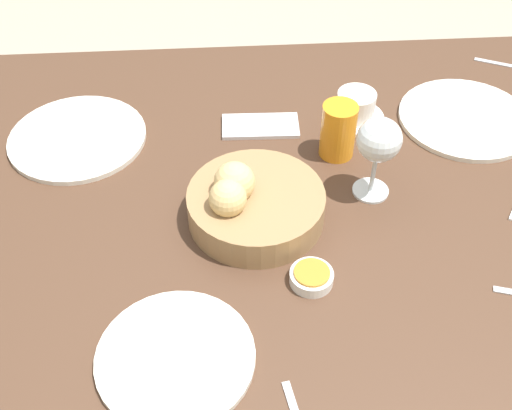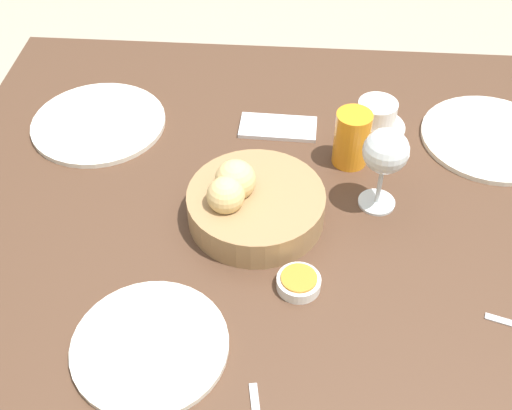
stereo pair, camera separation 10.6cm
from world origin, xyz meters
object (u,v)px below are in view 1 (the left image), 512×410
object	(u,v)px
bread_basket	(252,203)
jam_bowl_honey	(314,277)
cell_phone	(260,126)
plate_far_center	(175,357)
wine_glass	(379,142)
coffee_cup	(356,108)
plate_near_right	(78,138)
plate_near_left	(465,118)
juice_glass	(338,131)

from	to	relation	value
bread_basket	jam_bowl_honey	bearing A→B (deg)	121.12
bread_basket	cell_phone	size ratio (longest dim) A/B	1.51
bread_basket	jam_bowl_honey	xyz separation A→B (m)	(-0.09, 0.14, -0.02)
jam_bowl_honey	cell_phone	distance (m)	0.39
plate_far_center	wine_glass	size ratio (longest dim) A/B	1.43
jam_bowl_honey	coffee_cup	bearing A→B (deg)	-108.51
plate_far_center	wine_glass	distance (m)	0.47
wine_glass	coffee_cup	xyz separation A→B (m)	(-0.01, -0.21, -0.09)
plate_near_right	wine_glass	distance (m)	0.57
plate_near_right	cell_phone	bearing A→B (deg)	-177.85
wine_glass	cell_phone	size ratio (longest dim) A/B	1.02
plate_near_left	plate_far_center	bearing A→B (deg)	41.89
plate_near_right	jam_bowl_honey	xyz separation A→B (m)	(-0.41, 0.37, 0.01)
coffee_cup	bread_basket	bearing A→B (deg)	49.94
juice_glass	cell_phone	distance (m)	0.17
plate_near_right	wine_glass	bearing A→B (deg)	161.21
plate_far_center	wine_glass	world-z (taller)	wine_glass
plate_near_right	juice_glass	bearing A→B (deg)	171.58
plate_near_right	jam_bowl_honey	bearing A→B (deg)	137.47
coffee_cup	plate_far_center	bearing A→B (deg)	56.85
juice_glass	jam_bowl_honey	xyz separation A→B (m)	(0.08, 0.30, -0.04)
coffee_cup	cell_phone	xyz separation A→B (m)	(0.19, 0.02, -0.02)
juice_glass	jam_bowl_honey	world-z (taller)	juice_glass
wine_glass	coffee_cup	world-z (taller)	wine_glass
juice_glass	plate_near_right	bearing A→B (deg)	-8.42
bread_basket	wine_glass	size ratio (longest dim) A/B	1.47
plate_near_right	plate_far_center	size ratio (longest dim) A/B	1.17
plate_near_left	juice_glass	xyz separation A→B (m)	(0.27, 0.08, 0.05)
plate_near_right	coffee_cup	xyz separation A→B (m)	(-0.54, -0.03, 0.02)
juice_glass	wine_glass	xyz separation A→B (m)	(-0.04, 0.11, 0.06)
plate_near_right	juice_glass	world-z (taller)	juice_glass
plate_near_right	juice_glass	xyz separation A→B (m)	(-0.49, 0.07, 0.05)
plate_far_center	wine_glass	bearing A→B (deg)	-136.77
wine_glass	plate_near_right	bearing A→B (deg)	-18.79
coffee_cup	cell_phone	bearing A→B (deg)	5.25
juice_glass	cell_phone	xyz separation A→B (m)	(0.14, -0.09, -0.05)
plate_far_center	coffee_cup	world-z (taller)	coffee_cup
bread_basket	plate_far_center	size ratio (longest dim) A/B	1.03
plate_near_left	plate_near_right	distance (m)	0.76
juice_glass	coffee_cup	world-z (taller)	juice_glass
bread_basket	coffee_cup	distance (m)	0.34
plate_near_left	wine_glass	size ratio (longest dim) A/B	1.69
jam_bowl_honey	cell_phone	xyz separation A→B (m)	(0.05, -0.39, -0.01)
wine_glass	coffee_cup	distance (m)	0.23
juice_glass	wine_glass	world-z (taller)	wine_glass
plate_near_right	coffee_cup	bearing A→B (deg)	-176.77
plate_near_left	wine_glass	xyz separation A→B (m)	(0.23, 0.19, 0.11)
cell_phone	plate_far_center	bearing A→B (deg)	73.06
plate_near_right	plate_far_center	bearing A→B (deg)	111.72
juice_glass	cell_phone	bearing A→B (deg)	-32.25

